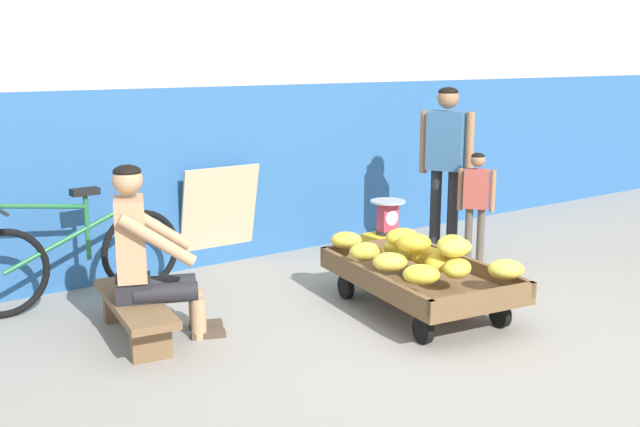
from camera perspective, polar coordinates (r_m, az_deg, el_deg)
ground_plane at (r=4.65m, az=13.17°, el=-11.01°), size 80.00×80.00×0.00m
back_wall at (r=6.65m, az=-6.00°, el=9.09°), size 16.00×0.30×2.91m
banana_cart at (r=5.32m, az=7.66°, el=-5.08°), size 1.03×1.54×0.36m
banana_pile at (r=5.15m, az=7.65°, el=-3.09°), size 0.84×1.52×0.27m
low_bench at (r=4.95m, az=-14.12°, el=-7.17°), size 0.44×1.13×0.27m
vendor_seated at (r=4.84m, az=-13.30°, el=-3.00°), size 0.74×0.61×1.14m
plastic_crate at (r=6.40m, az=5.19°, el=-2.89°), size 0.36×0.28×0.30m
weighing_scale at (r=6.33m, az=5.25°, el=-0.24°), size 0.30×0.30×0.29m
bicycle_near_left at (r=5.71m, az=-18.36°, el=-3.22°), size 1.66×0.48×0.86m
sign_board at (r=6.44m, az=-7.81°, el=-0.22°), size 0.70×0.22×0.88m
customer_adult at (r=6.67m, az=9.70°, el=4.63°), size 0.33×0.44×1.53m
customer_child at (r=6.46m, az=11.96°, el=1.28°), size 0.23×0.26×0.99m
shopping_bag at (r=6.06m, az=6.56°, el=-4.07°), size 0.18×0.12×0.24m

